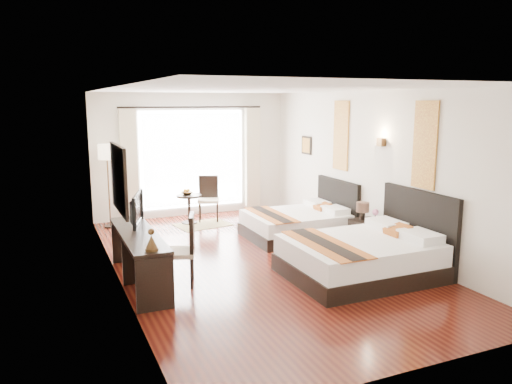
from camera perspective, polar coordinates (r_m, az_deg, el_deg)
name	(u,v)px	position (r m, az deg, el deg)	size (l,w,h in m)	color
floor	(258,261)	(8.37, 0.21, -7.88)	(4.50, 7.50, 0.01)	#380E0A
ceiling	(258,90)	(7.95, 0.23, 11.62)	(4.50, 7.50, 0.02)	white
wall_headboard	(373,170)	(9.17, 13.19, 2.47)	(0.01, 7.50, 2.80)	silver
wall_desk	(115,187)	(7.44, -15.82, 0.56)	(0.01, 7.50, 2.80)	silver
wall_window	(192,155)	(11.54, -7.28, 4.24)	(4.50, 0.01, 2.80)	silver
wall_entry	(418,233)	(4.92, 18.07, -4.49)	(4.50, 0.01, 2.80)	silver
window_glass	(193,159)	(11.54, -7.25, 3.74)	(2.40, 0.02, 2.20)	white
sheer_curtain	(193,160)	(11.48, -7.17, 3.70)	(2.30, 0.02, 2.10)	white
drape_left	(129,164)	(11.13, -14.29, 3.15)	(0.35, 0.14, 2.35)	beige
drape_right	(253,158)	(11.93, -0.40, 3.94)	(0.35, 0.14, 2.35)	beige
art_panel_near	(425,145)	(8.10, 18.74, 5.10)	(0.03, 0.50, 1.35)	maroon
art_panel_far	(341,136)	(9.95, 9.69, 6.38)	(0.03, 0.50, 1.35)	maroon
wall_sconce	(381,142)	(8.86, 14.13, 5.55)	(0.10, 0.14, 0.14)	#402C16
mirror_frame	(119,179)	(7.18, -15.41, 1.45)	(0.04, 1.25, 0.95)	black
mirror_glass	(121,179)	(7.18, -15.21, 1.46)	(0.01, 1.12, 0.82)	white
bed_near	(365,255)	(7.77, 12.35, -7.05)	(2.21, 1.72, 1.25)	black
bed_far	(300,223)	(9.76, 5.01, -3.52)	(1.92, 1.50, 1.08)	black
nightstand	(368,236)	(9.02, 12.67, -4.92)	(0.47, 0.58, 0.55)	black
table_lamp	(363,209)	(8.99, 12.09, -1.87)	(0.23, 0.23, 0.36)	black
vase	(375,222)	(8.82, 13.44, -3.37)	(0.13, 0.13, 0.13)	black
console_desk	(139,258)	(7.48, -13.22, -7.34)	(0.50, 2.20, 0.76)	black
television	(132,209)	(7.83, -13.96, -1.89)	(0.84, 0.11, 0.49)	black
bronze_figurine	(151,241)	(6.43, -11.86, -5.51)	(0.17, 0.17, 0.25)	#402C16
desk_chair	(179,264)	(7.32, -8.75, -8.08)	(0.61, 0.61, 1.03)	#C2B295
floor_lamp	(107,157)	(10.70, -16.66, 3.84)	(0.35, 0.35, 1.75)	black
side_table	(189,209)	(10.86, -7.64, -1.95)	(0.55, 0.55, 0.63)	black
fruit_bowl	(187,193)	(10.82, -7.91, -0.13)	(0.24, 0.24, 0.06)	#462F19
window_chair	(209,207)	(11.09, -5.43, -1.74)	(0.58, 0.58, 0.98)	#C2B295
jute_rug	(203,225)	(10.76, -6.09, -3.74)	(1.11, 0.76, 0.01)	tan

